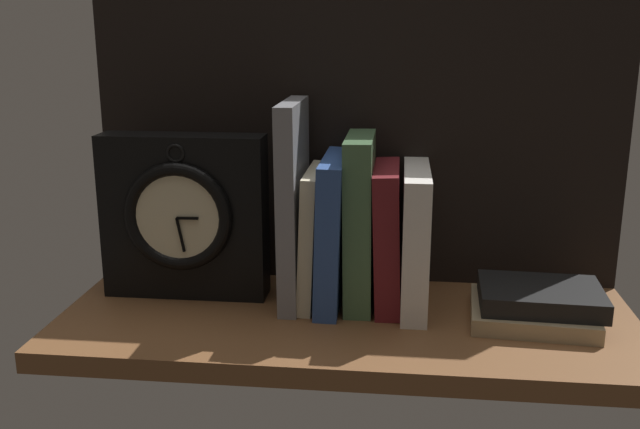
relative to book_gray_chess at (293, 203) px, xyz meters
The scene contains 10 objects.
ground_plane 16.56cm from the book_gray_chess, 34.08° to the right, with size 70.52×28.89×2.50cm, color brown.
back_panel 13.64cm from the book_gray_chess, 50.74° to the left, with size 70.52×1.20×40.21cm, color black.
book_gray_chess is the anchor object (origin of this frame).
book_cream_twain 4.83cm from the book_gray_chess, ahead, with size 1.78×13.13×17.11cm, color beige.
book_blue_modern 6.03cm from the book_gray_chess, ahead, with size 2.89×15.74×18.77cm, color #2D4C8E.
book_green_romantic 8.66cm from the book_gray_chess, ahead, with size 3.37×12.96×21.43cm, color #476B44.
book_maroon_dawkins 12.56cm from the book_gray_chess, ahead, with size 3.07×13.59×17.71cm, color maroon.
book_white_catcher 15.87cm from the book_gray_chess, ahead, with size 3.16×16.63×17.50cm, color silver.
framed_clock 14.40cm from the book_gray_chess, behind, with size 21.21×6.26×21.21cm.
book_stack_side 32.07cm from the book_gray_chess, ahead, with size 15.89×13.42×4.39cm.
Camera 1 is at (5.91, -81.73, 34.77)cm, focal length 40.26 mm.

